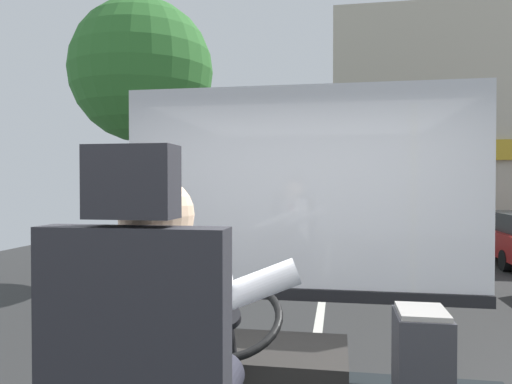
% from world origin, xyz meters
% --- Properties ---
extents(ground, '(18.00, 44.00, 0.06)m').
position_xyz_m(ground, '(0.00, 8.80, -0.02)').
color(ground, '#2B2B2B').
extents(bus_driver, '(0.78, 0.57, 0.78)m').
position_xyz_m(bus_driver, '(-0.24, -0.36, 1.41)').
color(bus_driver, '#282833').
rests_on(bus_driver, driver_seat).
extents(steering_console, '(1.10, 0.98, 0.81)m').
position_xyz_m(steering_console, '(-0.24, 0.83, 0.84)').
color(steering_console, '#282623').
rests_on(steering_console, bus_floor).
extents(windshield_panel, '(2.50, 0.08, 1.48)m').
position_xyz_m(windshield_panel, '(0.00, 1.62, 1.66)').
color(windshield_panel, silver).
extents(street_tree, '(2.69, 2.69, 5.37)m').
position_xyz_m(street_tree, '(-3.45, 7.02, 3.98)').
color(street_tree, '#4C3828').
rests_on(street_tree, ground).
extents(shop_building, '(12.10, 5.80, 7.39)m').
position_xyz_m(shop_building, '(6.12, 16.31, 3.69)').
color(shop_building, '#BCB29E').
rests_on(shop_building, ground).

